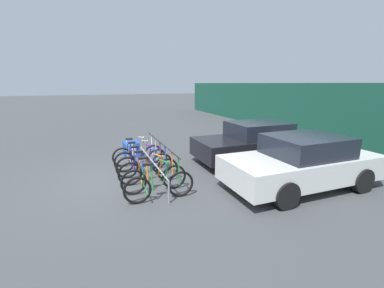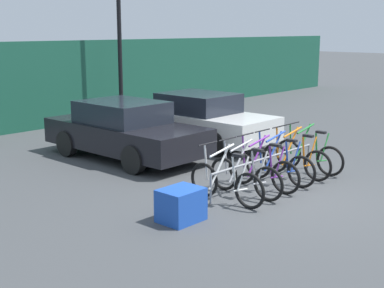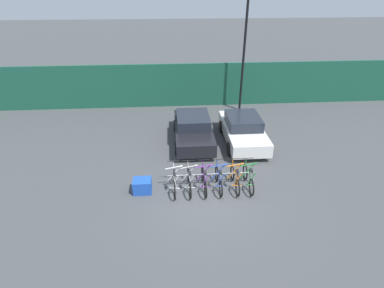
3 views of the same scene
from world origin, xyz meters
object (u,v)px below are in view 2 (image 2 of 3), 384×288
object	(u,v)px
car_white	(201,119)
bicycle_orange	(296,159)
bicycle_blue	(279,165)
car_black	(125,130)
cargo_crate	(181,205)
bicycle_white	(226,183)
bike_rack	(265,161)
bicycle_green	(309,155)
bicycle_silver	(245,176)
bicycle_purple	(263,170)

from	to	relation	value
car_white	bicycle_orange	bearing A→B (deg)	-106.85
bicycle_blue	car_black	distance (m)	4.07
cargo_crate	car_black	bearing A→B (deg)	60.65
bicycle_white	car_white	bearing A→B (deg)	49.19
bike_rack	bicycle_white	size ratio (longest dim) A/B	2.02
bicycle_green	car_white	xyz separation A→B (m)	(0.59, 3.72, 0.31)
bicycle_orange	bike_rack	bearing A→B (deg)	171.06
bicycle_silver	bicycle_green	distance (m)	2.33
car_white	cargo_crate	distance (m)	6.08
bike_rack	bicycle_purple	distance (m)	0.35
bicycle_blue	bicycle_green	distance (m)	1.18
bicycle_silver	bike_rack	bearing A→B (deg)	12.40
car_white	cargo_crate	size ratio (longest dim) A/B	5.96
bike_rack	bicycle_purple	bearing A→B (deg)	-153.53
bicycle_orange	car_white	distance (m)	3.90
bike_rack	bicycle_white	bearing A→B (deg)	-174.17
bike_rack	bicycle_green	world-z (taller)	bicycle_green
bicycle_white	bicycle_purple	size ratio (longest dim) A/B	1.00
bicycle_purple	car_black	bearing A→B (deg)	91.67
bicycle_silver	bicycle_orange	size ratio (longest dim) A/B	1.00
cargo_crate	bicycle_silver	bearing A→B (deg)	1.61
bicycle_purple	bicycle_orange	size ratio (longest dim) A/B	1.00
bicycle_orange	bicycle_purple	bearing A→B (deg)	-179.78
bicycle_green	cargo_crate	size ratio (longest dim) A/B	2.44
bike_rack	car_white	distance (m)	4.12
car_black	cargo_crate	xyz separation A→B (m)	(-2.27, -4.05, -0.42)
bicycle_orange	car_white	bearing A→B (deg)	73.37
bike_rack	bicycle_blue	distance (m)	0.33
bicycle_purple	bicycle_blue	world-z (taller)	same
bicycle_blue	bicycle_green	size ratio (longest dim) A/B	1.00
bicycle_white	bicycle_orange	xyz separation A→B (m)	(2.38, 0.00, 0.00)
bicycle_silver	cargo_crate	world-z (taller)	bicycle_silver
bicycle_green	bicycle_blue	bearing A→B (deg)	177.17
bicycle_silver	bicycle_white	bearing A→B (deg)	-177.24
car_white	cargo_crate	world-z (taller)	car_white
bicycle_silver	cargo_crate	xyz separation A→B (m)	(-1.83, -0.05, -0.10)
bike_rack	bicycle_orange	world-z (taller)	bicycle_orange
bike_rack	bicycle_white	xyz separation A→B (m)	(-1.46, -0.15, -0.11)
car_black	car_white	distance (m)	2.49
bicycle_purple	bicycle_orange	distance (m)	1.22
cargo_crate	bicycle_green	bearing A→B (deg)	0.71
bicycle_orange	bicycle_green	bearing A→B (deg)	0.22
bicycle_green	bicycle_orange	bearing A→B (deg)	177.17
bicycle_orange	bicycle_blue	bearing A→B (deg)	-179.78
bicycle_orange	cargo_crate	xyz separation A→B (m)	(-3.62, -0.05, -0.10)
bicycle_silver	bicycle_purple	size ratio (longest dim) A/B	1.00
bicycle_orange	car_black	xyz separation A→B (m)	(-1.35, 3.99, 0.31)
bicycle_silver	bicycle_blue	size ratio (longest dim) A/B	1.00
bicycle_silver	bicycle_purple	world-z (taller)	same
bicycle_silver	bicycle_blue	distance (m)	1.16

